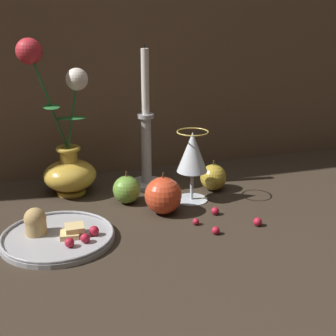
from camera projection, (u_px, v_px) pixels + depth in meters
ground_plane at (126, 217)px, 1.02m from camera, size 2.40×2.40×0.00m
vase at (66, 152)px, 1.12m from camera, size 0.16×0.13×0.37m
plate_with_pastries at (55, 234)px, 0.92m from camera, size 0.22×0.22×0.06m
wine_glass at (192, 155)px, 1.08m from camera, size 0.08×0.08×0.17m
candlestick at (146, 145)px, 1.17m from camera, size 0.09×0.09×0.35m
apple_beside_vase at (164, 196)px, 1.03m from camera, size 0.08×0.08×0.09m
apple_near_glass at (127, 190)px, 1.09m from camera, size 0.07×0.07×0.08m
apple_at_table_edge at (213, 177)px, 1.17m from camera, size 0.07×0.07×0.08m
berry_near_plate at (196, 222)px, 0.98m from camera, size 0.01×0.01×0.01m
berry_front_center at (215, 211)px, 1.03m from camera, size 0.02×0.02×0.02m
berry_by_glass_stem at (216, 230)px, 0.94m from camera, size 0.02×0.02×0.02m
berry_under_candlestick at (258, 222)px, 0.98m from camera, size 0.02×0.02×0.02m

